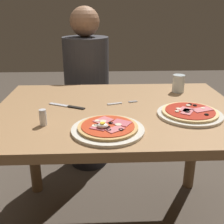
# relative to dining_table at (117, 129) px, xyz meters

# --- Properties ---
(dining_table) EXTENTS (1.16, 0.85, 0.72)m
(dining_table) POSITION_rel_dining_table_xyz_m (0.00, 0.00, 0.00)
(dining_table) COLOR #9E754C
(dining_table) RESTS_ON ground
(pizza_foreground) EXTENTS (0.28, 0.28, 0.05)m
(pizza_foreground) POSITION_rel_dining_table_xyz_m (-0.05, -0.26, 0.12)
(pizza_foreground) COLOR silver
(pizza_foreground) RESTS_ON dining_table
(pizza_across_left) EXTENTS (0.29, 0.29, 0.03)m
(pizza_across_left) POSITION_rel_dining_table_xyz_m (0.31, -0.11, 0.12)
(pizza_across_left) COLOR silver
(pizza_across_left) RESTS_ON dining_table
(water_glass_near) EXTENTS (0.07, 0.07, 0.10)m
(water_glass_near) POSITION_rel_dining_table_xyz_m (0.36, 0.25, 0.15)
(water_glass_near) COLOR silver
(water_glass_near) RESTS_ON dining_table
(fork) EXTENTS (0.16, 0.06, 0.00)m
(fork) POSITION_rel_dining_table_xyz_m (0.02, 0.06, 0.11)
(fork) COLOR silver
(fork) RESTS_ON dining_table
(knife) EXTENTS (0.18, 0.11, 0.01)m
(knife) POSITION_rel_dining_table_xyz_m (-0.23, 0.03, 0.11)
(knife) COLOR silver
(knife) RESTS_ON dining_table
(salt_shaker) EXTENTS (0.03, 0.03, 0.07)m
(salt_shaker) POSITION_rel_dining_table_xyz_m (-0.31, -0.19, 0.14)
(salt_shaker) COLOR white
(salt_shaker) RESTS_ON dining_table
(diner_person) EXTENTS (0.32, 0.32, 1.18)m
(diner_person) POSITION_rel_dining_table_xyz_m (-0.18, 0.72, -0.05)
(diner_person) COLOR black
(diner_person) RESTS_ON ground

